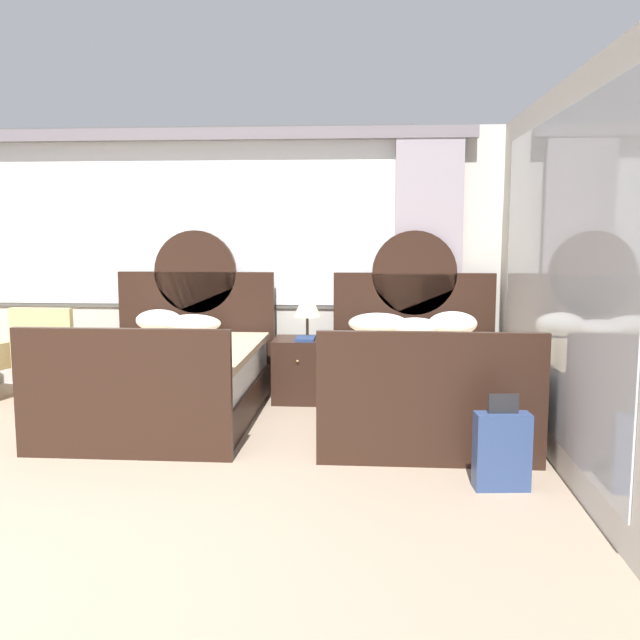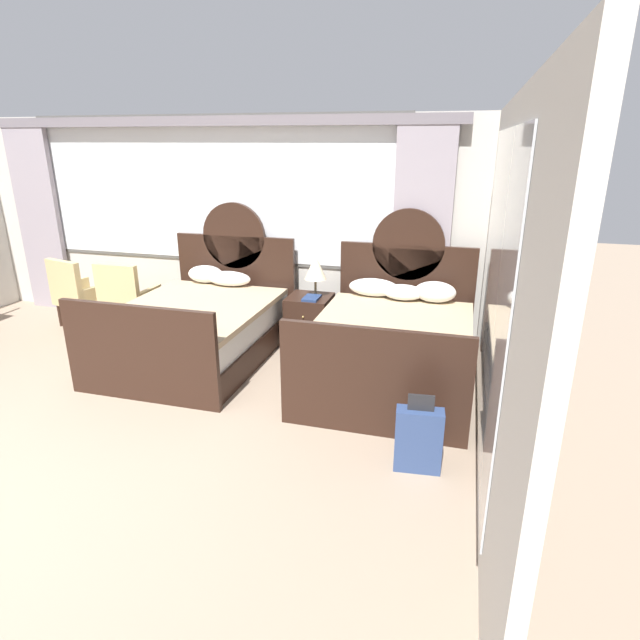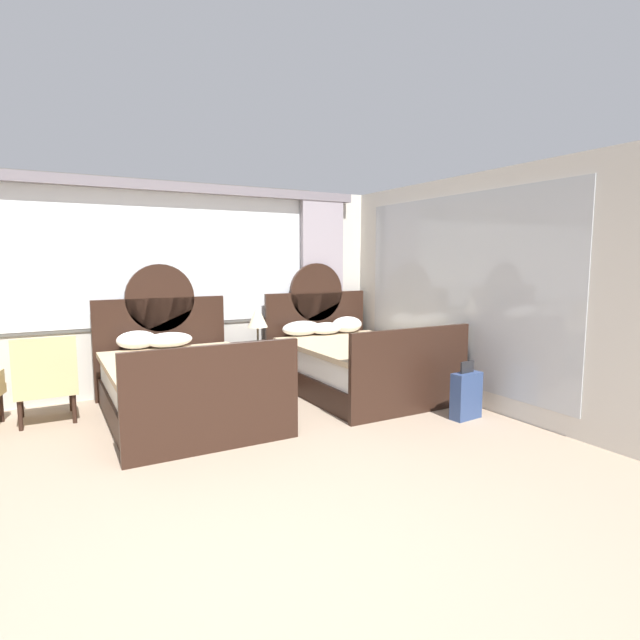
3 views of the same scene
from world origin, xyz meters
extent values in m
cube|color=beige|center=(0.00, 4.25, 1.35)|extent=(6.94, 0.07, 2.70)
cube|color=#5B5954|center=(0.00, 4.21, 1.78)|extent=(5.12, 0.02, 1.86)
cube|color=white|center=(0.00, 4.20, 1.78)|extent=(5.04, 0.02, 1.78)
cube|color=#998E99|center=(-2.72, 4.11, 1.30)|extent=(0.67, 0.08, 2.60)
cube|color=#998E99|center=(2.72, 4.11, 1.30)|extent=(0.67, 0.08, 2.60)
cube|color=slate|center=(0.00, 4.11, 2.62)|extent=(6.38, 0.10, 0.12)
cube|color=beige|center=(3.50, 1.81, 1.35)|extent=(0.07, 4.81, 2.70)
cube|color=#B2B7BC|center=(3.46, 2.11, 1.35)|extent=(0.01, 3.37, 2.27)
cube|color=black|center=(0.36, 2.95, 0.15)|extent=(1.53, 2.14, 0.30)
cube|color=white|center=(0.36, 2.95, 0.45)|extent=(1.47, 2.04, 0.29)
cube|color=tan|center=(0.36, 2.87, 0.62)|extent=(1.57, 1.94, 0.06)
cube|color=black|center=(0.36, 4.05, 0.62)|extent=(1.61, 0.06, 1.24)
cylinder|color=black|center=(0.36, 4.05, 1.24)|extent=(0.84, 0.06, 0.84)
cube|color=black|center=(0.36, 1.85, 0.49)|extent=(1.61, 0.06, 0.97)
ellipsoid|color=white|center=(0.03, 3.84, 0.76)|extent=(0.47, 0.31, 0.22)
ellipsoid|color=white|center=(0.39, 3.78, 0.74)|extent=(0.57, 0.29, 0.18)
cube|color=black|center=(2.59, 2.95, 0.15)|extent=(1.53, 2.14, 0.30)
cube|color=white|center=(2.59, 2.95, 0.45)|extent=(1.47, 2.04, 0.29)
cube|color=tan|center=(2.59, 2.87, 0.62)|extent=(1.57, 1.94, 0.06)
cube|color=black|center=(2.59, 4.05, 0.62)|extent=(1.61, 0.06, 1.24)
cylinder|color=black|center=(2.59, 4.05, 1.24)|extent=(0.84, 0.06, 0.84)
cube|color=black|center=(2.59, 1.85, 0.49)|extent=(1.61, 0.06, 0.97)
ellipsoid|color=white|center=(2.23, 3.82, 0.76)|extent=(0.59, 0.28, 0.21)
ellipsoid|color=white|center=(2.59, 3.77, 0.74)|extent=(0.48, 0.32, 0.17)
ellipsoid|color=white|center=(2.95, 3.77, 0.77)|extent=(0.47, 0.33, 0.23)
cube|color=black|center=(1.47, 3.70, 0.31)|extent=(0.51, 0.51, 0.62)
sphere|color=tan|center=(1.47, 3.43, 0.44)|extent=(0.02, 0.02, 0.02)
cylinder|color=brown|center=(1.54, 3.74, 0.63)|extent=(0.14, 0.14, 0.02)
cylinder|color=brown|center=(1.54, 3.74, 0.73)|extent=(0.03, 0.03, 0.19)
cone|color=beige|center=(1.54, 3.74, 0.97)|extent=(0.27, 0.27, 0.29)
cube|color=navy|center=(1.53, 3.60, 0.63)|extent=(0.18, 0.26, 0.03)
cube|color=tan|center=(-0.95, 3.59, 0.36)|extent=(0.60, 0.60, 0.10)
cube|color=tan|center=(-0.95, 3.33, 0.67)|extent=(0.59, 0.08, 0.52)
cube|color=tan|center=(-0.69, 3.59, 0.49)|extent=(0.06, 0.53, 0.16)
cube|color=tan|center=(-1.22, 3.59, 0.49)|extent=(0.06, 0.53, 0.16)
cylinder|color=black|center=(-0.71, 3.84, 0.16)|extent=(0.04, 0.04, 0.31)
cylinder|color=black|center=(-1.20, 3.83, 0.16)|extent=(0.04, 0.04, 0.31)
cylinder|color=black|center=(-0.71, 3.34, 0.16)|extent=(0.04, 0.04, 0.31)
cylinder|color=black|center=(-1.20, 3.34, 0.16)|extent=(0.04, 0.04, 0.31)
cube|color=tan|center=(-1.68, 3.59, 0.36)|extent=(0.72, 0.72, 0.10)
cube|color=tan|center=(-1.75, 3.34, 0.67)|extent=(0.59, 0.23, 0.52)
cube|color=tan|center=(-1.43, 3.52, 0.49)|extent=(0.19, 0.53, 0.16)
cube|color=tan|center=(-1.94, 3.66, 0.49)|extent=(0.19, 0.53, 0.16)
cylinder|color=black|center=(-1.38, 3.76, 0.16)|extent=(0.04, 0.04, 0.31)
cylinder|color=black|center=(-1.86, 3.89, 0.16)|extent=(0.04, 0.04, 0.31)
cylinder|color=black|center=(-1.51, 3.29, 0.16)|extent=(0.04, 0.04, 0.31)
cylinder|color=black|center=(-1.98, 3.41, 0.16)|extent=(0.04, 0.04, 0.31)
cube|color=navy|center=(3.01, 1.45, 0.25)|extent=(0.37, 0.19, 0.51)
cube|color=#232326|center=(3.01, 1.45, 0.57)|extent=(0.20, 0.04, 0.13)
cylinder|color=black|center=(2.87, 1.43, 0.03)|extent=(0.05, 0.02, 0.05)
cylinder|color=black|center=(3.16, 1.46, 0.03)|extent=(0.05, 0.02, 0.05)
camera|label=1|loc=(2.17, -3.03, 1.70)|focal=39.50mm
camera|label=2|loc=(3.22, -2.03, 2.40)|focal=29.05mm
camera|label=3|loc=(-0.94, -2.42, 1.72)|focal=28.29mm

